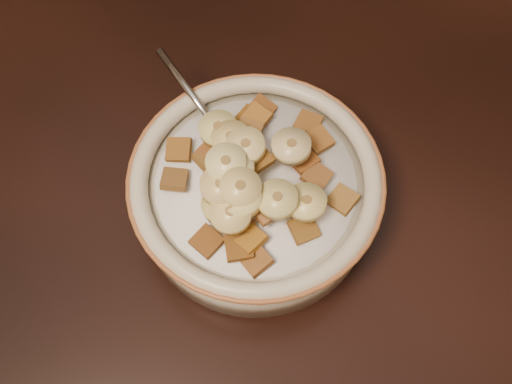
# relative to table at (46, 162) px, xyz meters

# --- Properties ---
(floor) EXTENTS (4.00, 4.50, 0.10)m
(floor) POSITION_rel_table_xyz_m (0.00, 0.00, -0.78)
(floor) COLOR #422816
(floor) RESTS_ON ground
(table) EXTENTS (1.42, 0.93, 0.04)m
(table) POSITION_rel_table_xyz_m (0.00, 0.00, 0.00)
(table) COLOR black
(table) RESTS_ON floor
(cereal_bowl) EXTENTS (0.20, 0.20, 0.05)m
(cereal_bowl) POSITION_rel_table_xyz_m (0.21, 0.00, 0.04)
(cereal_bowl) COLOR #B0A492
(cereal_bowl) RESTS_ON table
(milk) EXTENTS (0.16, 0.16, 0.00)m
(milk) POSITION_rel_table_xyz_m (0.21, 0.00, 0.07)
(milk) COLOR white
(milk) RESTS_ON cereal_bowl
(spoon) EXTENTS (0.06, 0.06, 0.01)m
(spoon) POSITION_rel_table_xyz_m (0.18, 0.02, 0.07)
(spoon) COLOR #B6B9BE
(spoon) RESTS_ON cereal_bowl
(cereal_square_0) EXTENTS (0.03, 0.03, 0.01)m
(cereal_square_0) POSITION_rel_table_xyz_m (0.23, -0.06, 0.07)
(cereal_square_0) COLOR brown
(cereal_square_0) RESTS_ON milk
(cereal_square_1) EXTENTS (0.03, 0.03, 0.01)m
(cereal_square_1) POSITION_rel_table_xyz_m (0.19, 0.07, 0.07)
(cereal_square_1) COLOR brown
(cereal_square_1) RESTS_ON milk
(cereal_square_2) EXTENTS (0.03, 0.03, 0.01)m
(cereal_square_2) POSITION_rel_table_xyz_m (0.28, 0.00, 0.07)
(cereal_square_2) COLOR brown
(cereal_square_2) RESTS_ON milk
(cereal_square_3) EXTENTS (0.03, 0.03, 0.01)m
(cereal_square_3) POSITION_rel_table_xyz_m (0.23, -0.03, 0.08)
(cereal_square_3) COLOR #966133
(cereal_square_3) RESTS_ON milk
(cereal_square_4) EXTENTS (0.03, 0.03, 0.01)m
(cereal_square_4) POSITION_rel_table_xyz_m (0.25, 0.05, 0.08)
(cereal_square_4) COLOR brown
(cereal_square_4) RESTS_ON milk
(cereal_square_5) EXTENTS (0.02, 0.02, 0.01)m
(cereal_square_5) POSITION_rel_table_xyz_m (0.19, -0.03, 0.08)
(cereal_square_5) COLOR brown
(cereal_square_5) RESTS_ON milk
(cereal_square_6) EXTENTS (0.03, 0.03, 0.01)m
(cereal_square_6) POSITION_rel_table_xyz_m (0.19, -0.06, 0.07)
(cereal_square_6) COLOR brown
(cereal_square_6) RESTS_ON milk
(cereal_square_7) EXTENTS (0.03, 0.03, 0.01)m
(cereal_square_7) POSITION_rel_table_xyz_m (0.21, 0.01, 0.09)
(cereal_square_7) COLOR brown
(cereal_square_7) RESTS_ON milk
(cereal_square_8) EXTENTS (0.02, 0.02, 0.01)m
(cereal_square_8) POSITION_rel_table_xyz_m (0.21, -0.05, 0.08)
(cereal_square_8) COLOR brown
(cereal_square_8) RESTS_ON milk
(cereal_square_9) EXTENTS (0.02, 0.02, 0.01)m
(cereal_square_9) POSITION_rel_table_xyz_m (0.15, -0.02, 0.08)
(cereal_square_9) COLOR brown
(cereal_square_9) RESTS_ON milk
(cereal_square_10) EXTENTS (0.02, 0.02, 0.01)m
(cereal_square_10) POSITION_rel_table_xyz_m (0.24, 0.06, 0.07)
(cereal_square_10) COLOR brown
(cereal_square_10) RESTS_ON milk
(cereal_square_11) EXTENTS (0.02, 0.02, 0.01)m
(cereal_square_11) POSITION_rel_table_xyz_m (0.19, 0.04, 0.08)
(cereal_square_11) COLOR brown
(cereal_square_11) RESTS_ON milk
(cereal_square_12) EXTENTS (0.03, 0.03, 0.01)m
(cereal_square_12) POSITION_rel_table_xyz_m (0.26, 0.02, 0.08)
(cereal_square_12) COLOR brown
(cereal_square_12) RESTS_ON milk
(cereal_square_13) EXTENTS (0.03, 0.03, 0.01)m
(cereal_square_13) POSITION_rel_table_xyz_m (0.19, 0.06, 0.08)
(cereal_square_13) COLOR brown
(cereal_square_13) RESTS_ON milk
(cereal_square_14) EXTENTS (0.03, 0.03, 0.01)m
(cereal_square_14) POSITION_rel_table_xyz_m (0.22, -0.05, 0.08)
(cereal_square_14) COLOR #9C6A1B
(cereal_square_14) RESTS_ON milk
(cereal_square_15) EXTENTS (0.03, 0.03, 0.01)m
(cereal_square_15) POSITION_rel_table_xyz_m (0.19, 0.03, 0.08)
(cereal_square_15) COLOR brown
(cereal_square_15) RESTS_ON milk
(cereal_square_16) EXTENTS (0.03, 0.03, 0.01)m
(cereal_square_16) POSITION_rel_table_xyz_m (0.17, 0.01, 0.08)
(cereal_square_16) COLOR brown
(cereal_square_16) RESTS_ON milk
(cereal_square_17) EXTENTS (0.03, 0.03, 0.01)m
(cereal_square_17) POSITION_rel_table_xyz_m (0.21, -0.06, 0.08)
(cereal_square_17) COLOR brown
(cereal_square_17) RESTS_ON milk
(cereal_square_18) EXTENTS (0.03, 0.03, 0.01)m
(cereal_square_18) POSITION_rel_table_xyz_m (0.26, -0.03, 0.07)
(cereal_square_18) COLOR brown
(cereal_square_18) RESTS_ON milk
(cereal_square_19) EXTENTS (0.03, 0.03, 0.01)m
(cereal_square_19) POSITION_rel_table_xyz_m (0.17, 0.00, 0.08)
(cereal_square_19) COLOR brown
(cereal_square_19) RESTS_ON milk
(cereal_square_20) EXTENTS (0.03, 0.03, 0.01)m
(cereal_square_20) POSITION_rel_table_xyz_m (0.24, 0.03, 0.08)
(cereal_square_20) COLOR brown
(cereal_square_20) RESTS_ON milk
(cereal_square_21) EXTENTS (0.03, 0.03, 0.01)m
(cereal_square_21) POSITION_rel_table_xyz_m (0.19, 0.06, 0.07)
(cereal_square_21) COLOR brown
(cereal_square_21) RESTS_ON milk
(cereal_square_22) EXTENTS (0.02, 0.02, 0.01)m
(cereal_square_22) POSITION_rel_table_xyz_m (0.14, 0.01, 0.07)
(cereal_square_22) COLOR brown
(cereal_square_22) RESTS_ON milk
(banana_slice_0) EXTENTS (0.04, 0.04, 0.01)m
(banana_slice_0) POSITION_rel_table_xyz_m (0.18, 0.02, 0.09)
(banana_slice_0) COLOR #DBBA6B
(banana_slice_0) RESTS_ON milk
(banana_slice_1) EXTENTS (0.04, 0.04, 0.01)m
(banana_slice_1) POSITION_rel_table_xyz_m (0.17, 0.03, 0.09)
(banana_slice_1) COLOR #DACF75
(banana_slice_1) RESTS_ON milk
(banana_slice_2) EXTENTS (0.04, 0.04, 0.01)m
(banana_slice_2) POSITION_rel_table_xyz_m (0.21, -0.02, 0.10)
(banana_slice_2) COLOR #F5DA79
(banana_slice_2) RESTS_ON milk
(banana_slice_3) EXTENTS (0.04, 0.04, 0.01)m
(banana_slice_3) POSITION_rel_table_xyz_m (0.25, -0.01, 0.09)
(banana_slice_3) COLOR #F0D97E
(banana_slice_3) RESTS_ON milk
(banana_slice_4) EXTENTS (0.04, 0.04, 0.01)m
(banana_slice_4) POSITION_rel_table_xyz_m (0.23, -0.02, 0.10)
(banana_slice_4) COLOR #DED27F
(banana_slice_4) RESTS_ON milk
(banana_slice_5) EXTENTS (0.04, 0.04, 0.01)m
(banana_slice_5) POSITION_rel_table_xyz_m (0.19, -0.03, 0.10)
(banana_slice_5) COLOR tan
(banana_slice_5) RESTS_ON milk
(banana_slice_6) EXTENTS (0.04, 0.04, 0.01)m
(banana_slice_6) POSITION_rel_table_xyz_m (0.20, 0.01, 0.10)
(banana_slice_6) COLOR #D7C57F
(banana_slice_6) RESTS_ON milk
(banana_slice_7) EXTENTS (0.04, 0.04, 0.01)m
(banana_slice_7) POSITION_rel_table_xyz_m (0.21, -0.03, 0.10)
(banana_slice_7) COLOR #F5DD7A
(banana_slice_7) RESTS_ON milk
(banana_slice_8) EXTENTS (0.04, 0.04, 0.01)m
(banana_slice_8) POSITION_rel_table_xyz_m (0.20, -0.04, 0.09)
(banana_slice_8) COLOR #D4C97E
(banana_slice_8) RESTS_ON milk
(banana_slice_9) EXTENTS (0.04, 0.04, 0.02)m
(banana_slice_9) POSITION_rel_table_xyz_m (0.20, -0.01, 0.10)
(banana_slice_9) COLOR #D1C984
(banana_slice_9) RESTS_ON milk
(banana_slice_10) EXTENTS (0.04, 0.04, 0.01)m
(banana_slice_10) POSITION_rel_table_xyz_m (0.23, 0.02, 0.10)
(banana_slice_10) COLOR #D1BE7D
(banana_slice_10) RESTS_ON milk
(banana_slice_11) EXTENTS (0.04, 0.04, 0.01)m
(banana_slice_11) POSITION_rel_table_xyz_m (0.19, -0.01, 0.10)
(banana_slice_11) COLOR #FDEFAC
(banana_slice_11) RESTS_ON milk
(banana_slice_12) EXTENTS (0.04, 0.04, 0.01)m
(banana_slice_12) POSITION_rel_table_xyz_m (0.19, -0.04, 0.09)
(banana_slice_12) COLOR #DCCD71
(banana_slice_12) RESTS_ON milk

